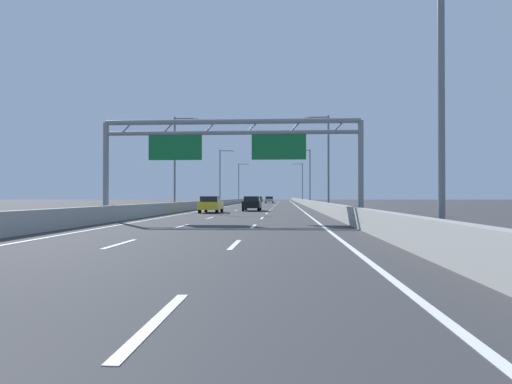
# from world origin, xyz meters

# --- Properties ---
(ground_plane) EXTENTS (260.00, 260.00, 0.00)m
(ground_plane) POSITION_xyz_m (0.00, 100.00, 0.00)
(ground_plane) COLOR #38383A
(lane_dash_left_1) EXTENTS (0.16, 3.00, 0.01)m
(lane_dash_left_1) POSITION_xyz_m (-1.80, 12.50, 0.01)
(lane_dash_left_1) COLOR white
(lane_dash_left_1) RESTS_ON ground_plane
(lane_dash_left_2) EXTENTS (0.16, 3.00, 0.01)m
(lane_dash_left_2) POSITION_xyz_m (-1.80, 21.50, 0.01)
(lane_dash_left_2) COLOR white
(lane_dash_left_2) RESTS_ON ground_plane
(lane_dash_left_3) EXTENTS (0.16, 3.00, 0.01)m
(lane_dash_left_3) POSITION_xyz_m (-1.80, 30.50, 0.01)
(lane_dash_left_3) COLOR white
(lane_dash_left_3) RESTS_ON ground_plane
(lane_dash_left_4) EXTENTS (0.16, 3.00, 0.01)m
(lane_dash_left_4) POSITION_xyz_m (-1.80, 39.50, 0.01)
(lane_dash_left_4) COLOR white
(lane_dash_left_4) RESTS_ON ground_plane
(lane_dash_left_5) EXTENTS (0.16, 3.00, 0.01)m
(lane_dash_left_5) POSITION_xyz_m (-1.80, 48.50, 0.01)
(lane_dash_left_5) COLOR white
(lane_dash_left_5) RESTS_ON ground_plane
(lane_dash_left_6) EXTENTS (0.16, 3.00, 0.01)m
(lane_dash_left_6) POSITION_xyz_m (-1.80, 57.50, 0.01)
(lane_dash_left_6) COLOR white
(lane_dash_left_6) RESTS_ON ground_plane
(lane_dash_left_7) EXTENTS (0.16, 3.00, 0.01)m
(lane_dash_left_7) POSITION_xyz_m (-1.80, 66.50, 0.01)
(lane_dash_left_7) COLOR white
(lane_dash_left_7) RESTS_ON ground_plane
(lane_dash_left_8) EXTENTS (0.16, 3.00, 0.01)m
(lane_dash_left_8) POSITION_xyz_m (-1.80, 75.50, 0.01)
(lane_dash_left_8) COLOR white
(lane_dash_left_8) RESTS_ON ground_plane
(lane_dash_left_9) EXTENTS (0.16, 3.00, 0.01)m
(lane_dash_left_9) POSITION_xyz_m (-1.80, 84.50, 0.01)
(lane_dash_left_9) COLOR white
(lane_dash_left_9) RESTS_ON ground_plane
(lane_dash_left_10) EXTENTS (0.16, 3.00, 0.01)m
(lane_dash_left_10) POSITION_xyz_m (-1.80, 93.50, 0.01)
(lane_dash_left_10) COLOR white
(lane_dash_left_10) RESTS_ON ground_plane
(lane_dash_left_11) EXTENTS (0.16, 3.00, 0.01)m
(lane_dash_left_11) POSITION_xyz_m (-1.80, 102.50, 0.01)
(lane_dash_left_11) COLOR white
(lane_dash_left_11) RESTS_ON ground_plane
(lane_dash_left_12) EXTENTS (0.16, 3.00, 0.01)m
(lane_dash_left_12) POSITION_xyz_m (-1.80, 111.50, 0.01)
(lane_dash_left_12) COLOR white
(lane_dash_left_12) RESTS_ON ground_plane
(lane_dash_left_13) EXTENTS (0.16, 3.00, 0.01)m
(lane_dash_left_13) POSITION_xyz_m (-1.80, 120.50, 0.01)
(lane_dash_left_13) COLOR white
(lane_dash_left_13) RESTS_ON ground_plane
(lane_dash_left_14) EXTENTS (0.16, 3.00, 0.01)m
(lane_dash_left_14) POSITION_xyz_m (-1.80, 129.50, 0.01)
(lane_dash_left_14) COLOR white
(lane_dash_left_14) RESTS_ON ground_plane
(lane_dash_left_15) EXTENTS (0.16, 3.00, 0.01)m
(lane_dash_left_15) POSITION_xyz_m (-1.80, 138.50, 0.01)
(lane_dash_left_15) COLOR white
(lane_dash_left_15) RESTS_ON ground_plane
(lane_dash_left_16) EXTENTS (0.16, 3.00, 0.01)m
(lane_dash_left_16) POSITION_xyz_m (-1.80, 147.50, 0.01)
(lane_dash_left_16) COLOR white
(lane_dash_left_16) RESTS_ON ground_plane
(lane_dash_left_17) EXTENTS (0.16, 3.00, 0.01)m
(lane_dash_left_17) POSITION_xyz_m (-1.80, 156.50, 0.01)
(lane_dash_left_17) COLOR white
(lane_dash_left_17) RESTS_ON ground_plane
(lane_dash_right_0) EXTENTS (0.16, 3.00, 0.01)m
(lane_dash_right_0) POSITION_xyz_m (1.80, 3.50, 0.01)
(lane_dash_right_0) COLOR white
(lane_dash_right_0) RESTS_ON ground_plane
(lane_dash_right_1) EXTENTS (0.16, 3.00, 0.01)m
(lane_dash_right_1) POSITION_xyz_m (1.80, 12.50, 0.01)
(lane_dash_right_1) COLOR white
(lane_dash_right_1) RESTS_ON ground_plane
(lane_dash_right_2) EXTENTS (0.16, 3.00, 0.01)m
(lane_dash_right_2) POSITION_xyz_m (1.80, 21.50, 0.01)
(lane_dash_right_2) COLOR white
(lane_dash_right_2) RESTS_ON ground_plane
(lane_dash_right_3) EXTENTS (0.16, 3.00, 0.01)m
(lane_dash_right_3) POSITION_xyz_m (1.80, 30.50, 0.01)
(lane_dash_right_3) COLOR white
(lane_dash_right_3) RESTS_ON ground_plane
(lane_dash_right_4) EXTENTS (0.16, 3.00, 0.01)m
(lane_dash_right_4) POSITION_xyz_m (1.80, 39.50, 0.01)
(lane_dash_right_4) COLOR white
(lane_dash_right_4) RESTS_ON ground_plane
(lane_dash_right_5) EXTENTS (0.16, 3.00, 0.01)m
(lane_dash_right_5) POSITION_xyz_m (1.80, 48.50, 0.01)
(lane_dash_right_5) COLOR white
(lane_dash_right_5) RESTS_ON ground_plane
(lane_dash_right_6) EXTENTS (0.16, 3.00, 0.01)m
(lane_dash_right_6) POSITION_xyz_m (1.80, 57.50, 0.01)
(lane_dash_right_6) COLOR white
(lane_dash_right_6) RESTS_ON ground_plane
(lane_dash_right_7) EXTENTS (0.16, 3.00, 0.01)m
(lane_dash_right_7) POSITION_xyz_m (1.80, 66.50, 0.01)
(lane_dash_right_7) COLOR white
(lane_dash_right_7) RESTS_ON ground_plane
(lane_dash_right_8) EXTENTS (0.16, 3.00, 0.01)m
(lane_dash_right_8) POSITION_xyz_m (1.80, 75.50, 0.01)
(lane_dash_right_8) COLOR white
(lane_dash_right_8) RESTS_ON ground_plane
(lane_dash_right_9) EXTENTS (0.16, 3.00, 0.01)m
(lane_dash_right_9) POSITION_xyz_m (1.80, 84.50, 0.01)
(lane_dash_right_9) COLOR white
(lane_dash_right_9) RESTS_ON ground_plane
(lane_dash_right_10) EXTENTS (0.16, 3.00, 0.01)m
(lane_dash_right_10) POSITION_xyz_m (1.80, 93.50, 0.01)
(lane_dash_right_10) COLOR white
(lane_dash_right_10) RESTS_ON ground_plane
(lane_dash_right_11) EXTENTS (0.16, 3.00, 0.01)m
(lane_dash_right_11) POSITION_xyz_m (1.80, 102.50, 0.01)
(lane_dash_right_11) COLOR white
(lane_dash_right_11) RESTS_ON ground_plane
(lane_dash_right_12) EXTENTS (0.16, 3.00, 0.01)m
(lane_dash_right_12) POSITION_xyz_m (1.80, 111.50, 0.01)
(lane_dash_right_12) COLOR white
(lane_dash_right_12) RESTS_ON ground_plane
(lane_dash_right_13) EXTENTS (0.16, 3.00, 0.01)m
(lane_dash_right_13) POSITION_xyz_m (1.80, 120.50, 0.01)
(lane_dash_right_13) COLOR white
(lane_dash_right_13) RESTS_ON ground_plane
(lane_dash_right_14) EXTENTS (0.16, 3.00, 0.01)m
(lane_dash_right_14) POSITION_xyz_m (1.80, 129.50, 0.01)
(lane_dash_right_14) COLOR white
(lane_dash_right_14) RESTS_ON ground_plane
(lane_dash_right_15) EXTENTS (0.16, 3.00, 0.01)m
(lane_dash_right_15) POSITION_xyz_m (1.80, 138.50, 0.01)
(lane_dash_right_15) COLOR white
(lane_dash_right_15) RESTS_ON ground_plane
(lane_dash_right_16) EXTENTS (0.16, 3.00, 0.01)m
(lane_dash_right_16) POSITION_xyz_m (1.80, 147.50, 0.01)
(lane_dash_right_16) COLOR white
(lane_dash_right_16) RESTS_ON ground_plane
(lane_dash_right_17) EXTENTS (0.16, 3.00, 0.01)m
(lane_dash_right_17) POSITION_xyz_m (1.80, 156.50, 0.01)
(lane_dash_right_17) COLOR white
(lane_dash_right_17) RESTS_ON ground_plane
(edge_line_left) EXTENTS (0.16, 176.00, 0.01)m
(edge_line_left) POSITION_xyz_m (-5.25, 88.00, 0.01)
(edge_line_left) COLOR white
(edge_line_left) RESTS_ON ground_plane
(edge_line_right) EXTENTS (0.16, 176.00, 0.01)m
(edge_line_right) POSITION_xyz_m (5.25, 88.00, 0.01)
(edge_line_right) COLOR white
(edge_line_right) RESTS_ON ground_plane
(barrier_left) EXTENTS (0.45, 220.00, 0.95)m
(barrier_left) POSITION_xyz_m (-6.90, 110.00, 0.47)
(barrier_left) COLOR #9E9E99
(barrier_left) RESTS_ON ground_plane
(barrier_right) EXTENTS (0.45, 220.00, 0.95)m
(barrier_right) POSITION_xyz_m (6.90, 110.00, 0.47)
(barrier_right) COLOR #9E9E99
(barrier_right) RESTS_ON ground_plane
(sign_gantry) EXTENTS (16.47, 0.36, 6.36)m
(sign_gantry) POSITION_xyz_m (-0.07, 27.63, 4.82)
(sign_gantry) COLOR gray
(sign_gantry) RESTS_ON ground_plane
(streetlamp_right_near) EXTENTS (2.58, 0.28, 9.50)m
(streetlamp_right_near) POSITION_xyz_m (7.47, 11.42, 5.40)
(streetlamp_right_near) COLOR slate
(streetlamp_right_near) RESTS_ON ground_plane
(streetlamp_left_mid) EXTENTS (2.58, 0.28, 9.50)m
(streetlamp_left_mid) POSITION_xyz_m (-7.47, 45.21, 5.40)
(streetlamp_left_mid) COLOR slate
(streetlamp_left_mid) RESTS_ON ground_plane
(streetlamp_right_mid) EXTENTS (2.58, 0.28, 9.50)m
(streetlamp_right_mid) POSITION_xyz_m (7.47, 45.21, 5.40)
(streetlamp_right_mid) COLOR slate
(streetlamp_right_mid) RESTS_ON ground_plane
(streetlamp_left_far) EXTENTS (2.58, 0.28, 9.50)m
(streetlamp_left_far) POSITION_xyz_m (-7.47, 79.00, 5.40)
(streetlamp_left_far) COLOR slate
(streetlamp_left_far) RESTS_ON ground_plane
(streetlamp_right_far) EXTENTS (2.58, 0.28, 9.50)m
(streetlamp_right_far) POSITION_xyz_m (7.47, 79.00, 5.40)
(streetlamp_right_far) COLOR slate
(streetlamp_right_far) RESTS_ON ground_plane
(streetlamp_left_distant) EXTENTS (2.58, 0.28, 9.50)m
(streetlamp_left_distant) POSITION_xyz_m (-7.47, 112.79, 5.40)
(streetlamp_left_distant) COLOR slate
(streetlamp_left_distant) RESTS_ON ground_plane
(streetlamp_right_distant) EXTENTS (2.58, 0.28, 9.50)m
(streetlamp_right_distant) POSITION_xyz_m (7.47, 112.79, 5.40)
(streetlamp_right_distant) COLOR slate
(streetlamp_right_distant) RESTS_ON ground_plane
(green_car) EXTENTS (1.85, 4.17, 1.49)m
(green_car) POSITION_xyz_m (-3.69, 130.09, 0.76)
(green_car) COLOR #1E7A38
(green_car) RESTS_ON ground_plane
(white_car) EXTENTS (1.86, 4.24, 1.43)m
(white_car) POSITION_xyz_m (-3.83, 116.06, 0.73)
(white_car) COLOR silver
(white_car) RESTS_ON ground_plane
(black_car) EXTENTS (1.76, 4.59, 1.51)m
(black_car) POSITION_xyz_m (-0.01, 47.07, 0.77)
(black_car) COLOR black
(black_car) RESTS_ON ground_plane
(yellow_car) EXTENTS (1.75, 4.43, 1.51)m
(yellow_car) POSITION_xyz_m (-3.38, 41.19, 0.77)
(yellow_car) COLOR yellow
(yellow_car) RESTS_ON ground_plane
(silver_car) EXTENTS (1.87, 4.37, 1.49)m
(silver_car) POSITION_xyz_m (-0.03, 105.40, 0.76)
(silver_car) COLOR #A8ADB2
(silver_car) RESTS_ON ground_plane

